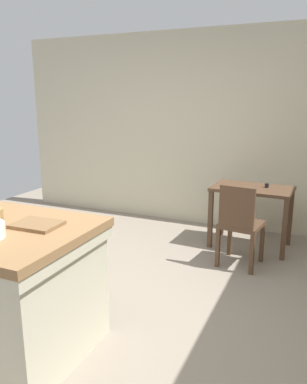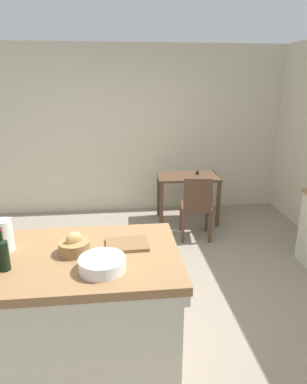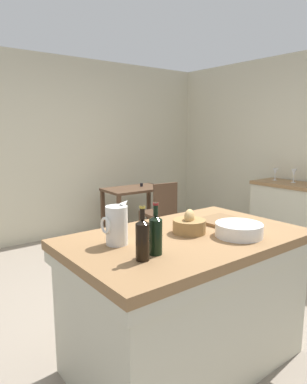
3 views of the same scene
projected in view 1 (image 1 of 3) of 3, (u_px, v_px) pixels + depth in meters
The scene contains 5 objects.
ground_plane at pixel (96, 308), 3.22m from camera, with size 6.76×6.76×0.00m, color gray.
wall_back at pixel (195, 130), 5.22m from camera, with size 5.32×0.12×2.60m, color beige.
writing_desk at pixel (252, 197), 4.43m from camera, with size 0.92×0.60×0.77m.
wooden_chair at pixel (240, 223), 3.92m from camera, with size 0.45×0.45×0.89m.
cutting_board at pixel (37, 225), 2.51m from camera, with size 0.30×0.23×0.02m, color brown.
Camera 1 is at (1.61, -2.45, 1.73)m, focal length 35.68 mm.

